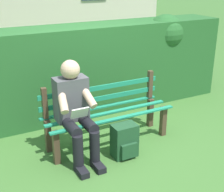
% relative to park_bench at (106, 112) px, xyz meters
% --- Properties ---
extents(ground, '(60.00, 60.00, 0.00)m').
position_rel_park_bench_xyz_m(ground, '(0.00, 0.06, -0.40)').
color(ground, '#3D6B2D').
extents(park_bench, '(1.65, 0.47, 0.82)m').
position_rel_park_bench_xyz_m(park_bench, '(0.00, 0.00, 0.00)').
color(park_bench, '#4C3828').
rests_on(park_bench, ground).
extents(person_seated, '(0.44, 0.73, 1.16)m').
position_rel_park_bench_xyz_m(person_seated, '(0.48, 0.16, 0.21)').
color(person_seated, '#4C4C51').
rests_on(person_seated, ground).
extents(hedge_backdrop, '(4.64, 0.73, 1.44)m').
position_rel_park_bench_xyz_m(hedge_backdrop, '(-0.19, -1.02, 0.31)').
color(hedge_backdrop, '#265B28').
rests_on(hedge_backdrop, ground).
extents(backpack, '(0.29, 0.27, 0.41)m').
position_rel_park_bench_xyz_m(backpack, '(-0.02, 0.44, -0.20)').
color(backpack, '#1E4728').
rests_on(backpack, ground).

